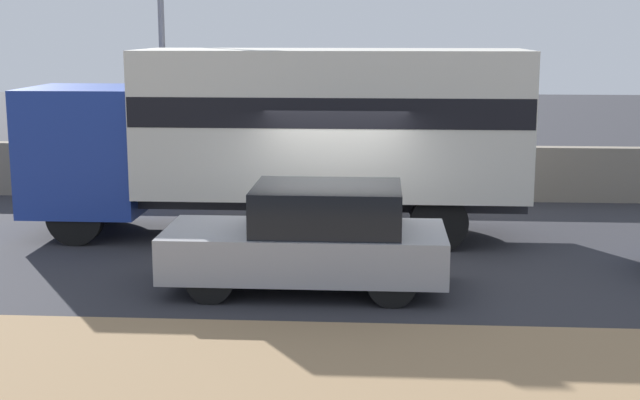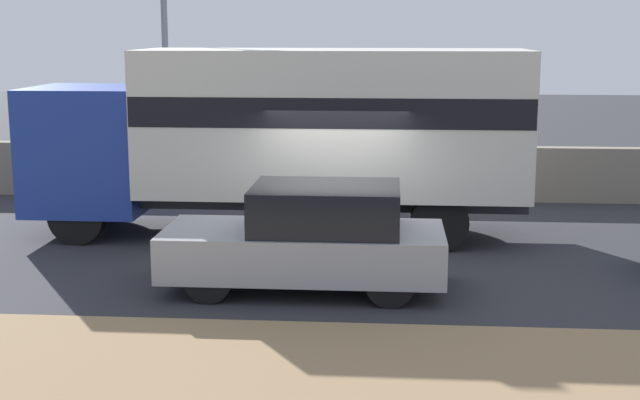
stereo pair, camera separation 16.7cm
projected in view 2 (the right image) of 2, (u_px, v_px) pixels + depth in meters
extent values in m
plane|color=#2D2D33|center=(332.00, 269.00, 14.65)|extent=(80.00, 80.00, 0.00)
cube|color=gray|center=(350.00, 172.00, 20.59)|extent=(60.00, 0.35, 1.25)
cylinder|color=slate|center=(166.00, 68.00, 19.98)|extent=(0.14, 0.14, 6.04)
cube|color=navy|center=(91.00, 149.00, 16.97)|extent=(2.17, 2.25, 2.34)
cube|color=black|center=(35.00, 124.00, 16.96)|extent=(0.06, 1.91, 1.03)
cube|color=#2D2D33|center=(333.00, 198.00, 16.78)|extent=(7.10, 1.32, 0.25)
cube|color=silver|center=(333.00, 122.00, 16.51)|extent=(7.10, 2.39, 2.64)
cube|color=black|center=(333.00, 107.00, 16.46)|extent=(7.06, 2.41, 0.53)
cylinder|color=black|center=(77.00, 216.00, 16.25)|extent=(1.03, 0.28, 1.03)
cylinder|color=black|center=(109.00, 197.00, 18.12)|extent=(1.03, 0.28, 1.03)
cylinder|color=black|center=(440.00, 222.00, 15.74)|extent=(1.03, 0.28, 1.03)
cylinder|color=black|center=(434.00, 202.00, 17.61)|extent=(1.03, 0.28, 1.03)
cylinder|color=black|center=(359.00, 221.00, 15.85)|extent=(1.03, 0.28, 1.03)
cylinder|color=black|center=(363.00, 201.00, 17.72)|extent=(1.03, 0.28, 1.03)
cube|color=#9E9EA3|center=(304.00, 251.00, 13.39)|extent=(4.20, 1.80, 0.67)
cube|color=black|center=(326.00, 208.00, 13.24)|extent=(2.18, 1.65, 0.66)
cylinder|color=black|center=(208.00, 279.00, 12.78)|extent=(0.70, 0.20, 0.70)
cylinder|color=black|center=(228.00, 253.00, 14.30)|extent=(0.70, 0.20, 0.70)
cylinder|color=black|center=(390.00, 283.00, 12.58)|extent=(0.70, 0.20, 0.70)
cylinder|color=black|center=(390.00, 256.00, 14.10)|extent=(0.70, 0.20, 0.70)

